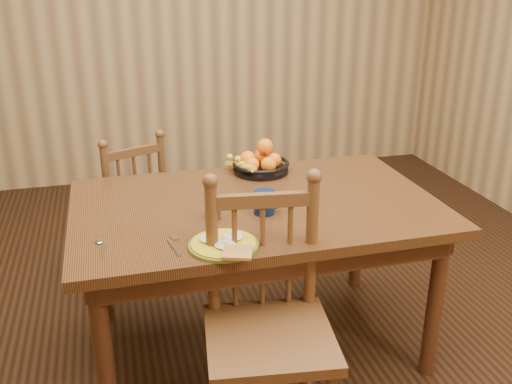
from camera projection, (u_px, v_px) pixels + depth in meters
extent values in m
cube|color=black|center=(256.00, 343.00, 2.81)|extent=(4.50, 5.00, 0.01)
cube|color=brown|center=(176.00, 15.00, 4.55)|extent=(4.50, 0.01, 2.70)
cube|color=black|center=(256.00, 207.00, 2.53)|extent=(1.60, 1.00, 0.04)
cube|color=#321B0E|center=(235.00, 189.00, 2.94)|extent=(1.40, 0.04, 0.10)
cube|color=#321B0E|center=(284.00, 266.00, 2.18)|extent=(1.40, 0.04, 0.10)
cube|color=#321B0E|center=(401.00, 206.00, 2.73)|extent=(0.04, 0.84, 0.10)
cube|color=#321B0E|center=(90.00, 240.00, 2.39)|extent=(0.04, 0.84, 0.10)
cylinder|color=#321B0E|center=(104.00, 358.00, 2.15)|extent=(0.07, 0.07, 0.70)
cylinder|color=#321B0E|center=(435.00, 305.00, 2.48)|extent=(0.07, 0.07, 0.70)
cylinder|color=#321B0E|center=(101.00, 259.00, 2.86)|extent=(0.07, 0.07, 0.70)
cylinder|color=#321B0E|center=(358.00, 228.00, 3.20)|extent=(0.07, 0.07, 0.70)
cube|color=#4D3017|center=(126.00, 210.00, 3.30)|extent=(0.51, 0.50, 0.04)
cylinder|color=#4D3017|center=(143.00, 227.00, 3.59)|extent=(0.03, 0.03, 0.39)
cylinder|color=#4D3017|center=(93.00, 241.00, 3.41)|extent=(0.03, 0.03, 0.39)
cylinder|color=#4D3017|center=(166.00, 245.00, 3.36)|extent=(0.03, 0.03, 0.39)
cylinder|color=#4D3017|center=(114.00, 261.00, 3.18)|extent=(0.03, 0.03, 0.39)
cylinder|color=#4D3017|center=(162.00, 175.00, 3.18)|extent=(0.04, 0.04, 0.47)
cylinder|color=#4D3017|center=(107.00, 187.00, 3.00)|extent=(0.04, 0.04, 0.47)
cylinder|color=#4D3017|center=(136.00, 188.00, 3.10)|extent=(0.02, 0.02, 0.36)
cube|color=#4D3017|center=(133.00, 152.00, 3.03)|extent=(0.31, 0.14, 0.05)
cube|color=#4D3017|center=(270.00, 338.00, 2.06)|extent=(0.51, 0.50, 0.04)
cylinder|color=#4D3017|center=(216.00, 366.00, 2.30)|extent=(0.04, 0.04, 0.45)
cylinder|color=#4D3017|center=(308.00, 358.00, 2.34)|extent=(0.04, 0.04, 0.45)
cylinder|color=#4D3017|center=(212.00, 249.00, 2.12)|extent=(0.05, 0.05, 0.54)
cylinder|color=#4D3017|center=(311.00, 244.00, 2.17)|extent=(0.05, 0.05, 0.54)
cylinder|color=#4D3017|center=(262.00, 259.00, 2.17)|extent=(0.02, 0.02, 0.42)
cube|color=#4D3017|center=(263.00, 200.00, 2.08)|extent=(0.38, 0.08, 0.05)
cylinder|color=#59601E|center=(223.00, 245.00, 2.13)|extent=(0.26, 0.26, 0.01)
cylinder|color=gold|center=(223.00, 244.00, 2.12)|extent=(0.24, 0.24, 0.01)
ellipsoid|color=silver|center=(210.00, 238.00, 2.14)|extent=(0.08, 0.08, 0.01)
cube|color=#F2E08C|center=(210.00, 236.00, 2.14)|extent=(0.02, 0.02, 0.01)
ellipsoid|color=silver|center=(233.00, 236.00, 2.16)|extent=(0.08, 0.08, 0.01)
cube|color=#F2E08C|center=(233.00, 234.00, 2.15)|extent=(0.02, 0.02, 0.01)
ellipsoid|color=silver|center=(225.00, 245.00, 2.09)|extent=(0.08, 0.08, 0.01)
cube|color=#F2E08C|center=(225.00, 242.00, 2.09)|extent=(0.02, 0.02, 0.01)
cube|color=brown|center=(238.00, 253.00, 2.03)|extent=(0.13, 0.13, 0.01)
cube|color=silver|center=(174.00, 247.00, 2.12)|extent=(0.04, 0.15, 0.00)
cube|color=silver|center=(174.00, 237.00, 2.20)|extent=(0.03, 0.05, 0.00)
cube|color=silver|center=(104.00, 250.00, 2.10)|extent=(0.02, 0.12, 0.00)
ellipsoid|color=silver|center=(99.00, 241.00, 2.16)|extent=(0.03, 0.04, 0.01)
cylinder|color=black|center=(264.00, 202.00, 2.40)|extent=(0.09, 0.09, 0.10)
torus|color=black|center=(276.00, 201.00, 2.41)|extent=(0.07, 0.03, 0.07)
cylinder|color=black|center=(264.00, 192.00, 2.38)|extent=(0.08, 0.08, 0.00)
cylinder|color=silver|center=(213.00, 208.00, 2.35)|extent=(0.06, 0.06, 0.09)
cylinder|color=maroon|center=(213.00, 210.00, 2.36)|extent=(0.05, 0.05, 0.07)
cylinder|color=black|center=(261.00, 170.00, 2.89)|extent=(0.28, 0.28, 0.02)
torus|color=black|center=(261.00, 164.00, 2.88)|extent=(0.29, 0.29, 0.02)
cylinder|color=black|center=(261.00, 172.00, 2.89)|extent=(0.10, 0.10, 0.01)
sphere|color=orange|center=(274.00, 160.00, 2.89)|extent=(0.07, 0.07, 0.07)
sphere|color=orange|center=(261.00, 157.00, 2.94)|extent=(0.08, 0.08, 0.08)
sphere|color=orange|center=(248.00, 159.00, 2.90)|extent=(0.08, 0.08, 0.08)
sphere|color=orange|center=(252.00, 165.00, 2.82)|extent=(0.07, 0.07, 0.07)
sphere|color=orange|center=(269.00, 165.00, 2.82)|extent=(0.08, 0.08, 0.08)
sphere|color=orange|center=(265.00, 147.00, 2.88)|extent=(0.08, 0.08, 0.08)
cylinder|color=yellow|center=(245.00, 168.00, 2.82)|extent=(0.10, 0.17, 0.07)
cylinder|color=yellow|center=(239.00, 165.00, 2.86)|extent=(0.14, 0.15, 0.07)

